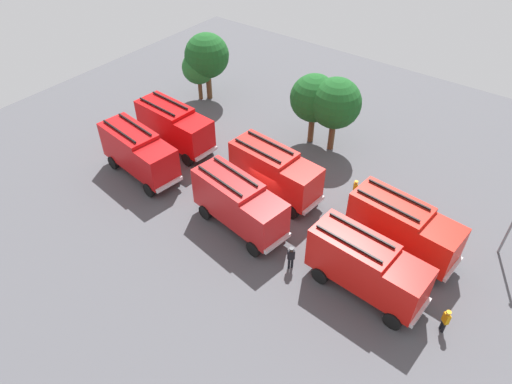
{
  "coord_description": "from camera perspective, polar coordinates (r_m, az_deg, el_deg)",
  "views": [
    {
      "loc": [
        14.99,
        -19.87,
        22.48
      ],
      "look_at": [
        0.0,
        0.0,
        1.4
      ],
      "focal_mm": 32.03,
      "sensor_mm": 36.0,
      "label": 1
    }
  ],
  "objects": [
    {
      "name": "tree_2",
      "position": [
        38.53,
        7.25,
        11.53
      ],
      "size": [
        3.99,
        3.99,
        6.18
      ],
      "color": "brown",
      "rests_on": "ground"
    },
    {
      "name": "fire_truck_1",
      "position": [
        30.65,
        -2.15,
        -1.3
      ],
      "size": [
        7.48,
        3.61,
        3.88
      ],
      "rotation": [
        0.0,
        0.0,
        -0.15
      ],
      "color": "red",
      "rests_on": "ground"
    },
    {
      "name": "tree_3",
      "position": [
        37.69,
        9.92,
        10.84
      ],
      "size": [
        4.15,
        4.15,
        6.43
      ],
      "color": "brown",
      "rests_on": "ground"
    },
    {
      "name": "tree_0",
      "position": [
        45.72,
        -7.21,
        15.15
      ],
      "size": [
        3.17,
        3.17,
        4.91
      ],
      "color": "brown",
      "rests_on": "ground"
    },
    {
      "name": "tree_1",
      "position": [
        45.32,
        -6.16,
        16.55
      ],
      "size": [
        4.24,
        4.24,
        6.57
      ],
      "color": "brown",
      "rests_on": "ground"
    },
    {
      "name": "fire_truck_4",
      "position": [
        33.36,
        2.33,
        2.69
      ],
      "size": [
        7.38,
        3.25,
        3.88
      ],
      "rotation": [
        0.0,
        0.0,
        -0.09
      ],
      "color": "red",
      "rests_on": "ground"
    },
    {
      "name": "ground_plane",
      "position": [
        33.54,
        0.0,
        -1.83
      ],
      "size": [
        56.85,
        56.85,
        0.0
      ],
      "primitive_type": "plane",
      "color": "#4C4C51"
    },
    {
      "name": "fire_truck_3",
      "position": [
        39.02,
        -10.14,
        8.2
      ],
      "size": [
        7.34,
        3.12,
        3.88
      ],
      "rotation": [
        0.0,
        0.0,
        -0.06
      ],
      "color": "red",
      "rests_on": "ground"
    },
    {
      "name": "fire_truck_0",
      "position": [
        36.44,
        -14.44,
        4.94
      ],
      "size": [
        7.45,
        3.5,
        3.88
      ],
      "rotation": [
        0.0,
        0.0,
        -0.13
      ],
      "color": "red",
      "rests_on": "ground"
    },
    {
      "name": "firefighter_2",
      "position": [
        28.81,
        4.4,
        -8.08
      ],
      "size": [
        0.44,
        0.48,
        1.79
      ],
      "rotation": [
        0.0,
        0.0,
        5.66
      ],
      "color": "black",
      "rests_on": "ground"
    },
    {
      "name": "firefighter_3",
      "position": [
        33.37,
        -1.49,
        0.04
      ],
      "size": [
        0.47,
        0.36,
        1.68
      ],
      "rotation": [
        0.0,
        0.0,
        1.88
      ],
      "color": "black",
      "rests_on": "ground"
    },
    {
      "name": "firefighter_0",
      "position": [
        27.97,
        22.57,
        -14.55
      ],
      "size": [
        0.47,
        0.46,
        1.71
      ],
      "rotation": [
        0.0,
        0.0,
        3.98
      ],
      "color": "black",
      "rests_on": "ground"
    },
    {
      "name": "fire_truck_2",
      "position": [
        27.53,
        13.65,
        -8.88
      ],
      "size": [
        7.35,
        3.16,
        3.88
      ],
      "rotation": [
        0.0,
        0.0,
        -0.07
      ],
      "color": "red",
      "rests_on": "ground"
    },
    {
      "name": "fire_truck_5",
      "position": [
        30.4,
        17.89,
        -4.14
      ],
      "size": [
        7.4,
        3.3,
        3.88
      ],
      "rotation": [
        0.0,
        0.0,
        -0.09
      ],
      "color": "red",
      "rests_on": "ground"
    },
    {
      "name": "traffic_cone_0",
      "position": [
        34.55,
        12.54,
        -0.8
      ],
      "size": [
        0.44,
        0.44,
        0.63
      ],
      "primitive_type": "cone",
      "color": "#F2600C",
      "rests_on": "ground"
    },
    {
      "name": "firefighter_1",
      "position": [
        34.35,
        12.27,
        0.35
      ],
      "size": [
        0.44,
        0.48,
        1.69
      ],
      "rotation": [
        0.0,
        0.0,
        0.64
      ],
      "color": "black",
      "rests_on": "ground"
    }
  ]
}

